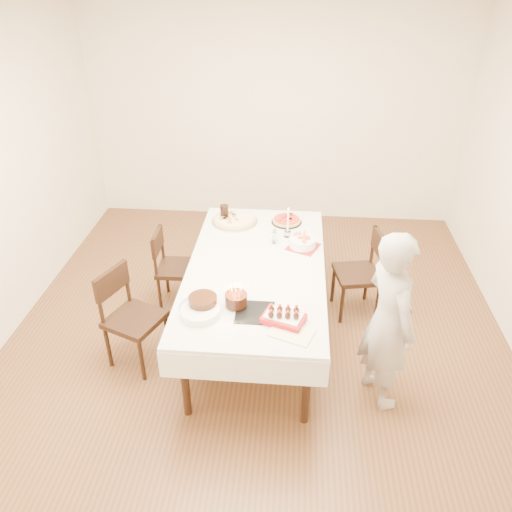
# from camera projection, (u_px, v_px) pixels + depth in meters

# --- Properties ---
(floor) EXTENTS (5.00, 5.00, 0.00)m
(floor) POSITION_uv_depth(u_px,v_px,m) (257.00, 337.00, 4.54)
(floor) COLOR #51341B
(floor) RESTS_ON ground
(wall_back) EXTENTS (4.50, 0.04, 2.70)m
(wall_back) POSITION_uv_depth(u_px,v_px,m) (274.00, 113.00, 5.96)
(wall_back) COLOR #F6E7CE
(wall_back) RESTS_ON floor
(ceiling) EXTENTS (5.00, 5.00, 0.00)m
(ceiling) POSITION_uv_depth(u_px,v_px,m) (258.00, 8.00, 3.13)
(ceiling) COLOR white
(ceiling) RESTS_ON wall_back
(dining_table) EXTENTS (1.14, 2.14, 0.75)m
(dining_table) POSITION_uv_depth(u_px,v_px,m) (256.00, 302.00, 4.37)
(dining_table) COLOR silver
(dining_table) RESTS_ON floor
(chair_right_savory) EXTENTS (0.51, 0.51, 0.84)m
(chair_right_savory) POSITION_uv_depth(u_px,v_px,m) (357.00, 274.00, 4.66)
(chair_right_savory) COLOR black
(chair_right_savory) RESTS_ON floor
(chair_left_savory) EXTENTS (0.41, 0.41, 0.79)m
(chair_left_savory) POSITION_uv_depth(u_px,v_px,m) (177.00, 268.00, 4.80)
(chair_left_savory) COLOR black
(chair_left_savory) RESTS_ON floor
(chair_left_dessert) EXTENTS (0.58, 0.58, 0.87)m
(chair_left_dessert) POSITION_uv_depth(u_px,v_px,m) (135.00, 319.00, 4.07)
(chair_left_dessert) COLOR black
(chair_left_dessert) RESTS_ON floor
(person) EXTENTS (0.53, 0.63, 1.45)m
(person) POSITION_uv_depth(u_px,v_px,m) (388.00, 321.00, 3.59)
(person) COLOR #9D9994
(person) RESTS_ON floor
(pizza_white) EXTENTS (0.56, 0.56, 0.04)m
(pizza_white) POSITION_uv_depth(u_px,v_px,m) (235.00, 220.00, 4.84)
(pizza_white) COLOR beige
(pizza_white) RESTS_ON dining_table
(pizza_pepperoni) EXTENTS (0.39, 0.39, 0.04)m
(pizza_pepperoni) POSITION_uv_depth(u_px,v_px,m) (287.00, 220.00, 4.84)
(pizza_pepperoni) COLOR red
(pizza_pepperoni) RESTS_ON dining_table
(red_placemat) EXTENTS (0.33, 0.33, 0.01)m
(red_placemat) POSITION_uv_depth(u_px,v_px,m) (303.00, 247.00, 4.45)
(red_placemat) COLOR #B21E1E
(red_placemat) RESTS_ON dining_table
(pasta_bowl) EXTENTS (0.24, 0.24, 0.08)m
(pasta_bowl) POSITION_uv_depth(u_px,v_px,m) (302.00, 242.00, 4.43)
(pasta_bowl) COLOR white
(pasta_bowl) RESTS_ON dining_table
(taper_candle) EXTENTS (0.08, 0.08, 0.30)m
(taper_candle) POSITION_uv_depth(u_px,v_px,m) (288.00, 222.00, 4.53)
(taper_candle) COLOR white
(taper_candle) RESTS_ON dining_table
(shaker_pair) EXTENTS (0.12, 0.12, 0.11)m
(shaker_pair) POSITION_uv_depth(u_px,v_px,m) (274.00, 238.00, 4.47)
(shaker_pair) COLOR white
(shaker_pair) RESTS_ON dining_table
(cola_glass) EXTENTS (0.10, 0.10, 0.15)m
(cola_glass) POSITION_uv_depth(u_px,v_px,m) (224.00, 212.00, 4.86)
(cola_glass) COLOR black
(cola_glass) RESTS_ON dining_table
(layer_cake) EXTENTS (0.29, 0.29, 0.11)m
(layer_cake) POSITION_uv_depth(u_px,v_px,m) (203.00, 303.00, 3.65)
(layer_cake) COLOR #351B0D
(layer_cake) RESTS_ON dining_table
(cake_board) EXTENTS (0.28, 0.28, 0.01)m
(cake_board) POSITION_uv_depth(u_px,v_px,m) (255.00, 313.00, 3.64)
(cake_board) COLOR black
(cake_board) RESTS_ON dining_table
(birthday_cake) EXTENTS (0.17, 0.17, 0.16)m
(birthday_cake) POSITION_uv_depth(u_px,v_px,m) (236.00, 296.00, 3.66)
(birthday_cake) COLOR #371B0F
(birthday_cake) RESTS_ON dining_table
(strawberry_box) EXTENTS (0.34, 0.28, 0.07)m
(strawberry_box) POSITION_uv_depth(u_px,v_px,m) (284.00, 317.00, 3.53)
(strawberry_box) COLOR #A71317
(strawberry_box) RESTS_ON dining_table
(box_lid) EXTENTS (0.34, 0.29, 0.02)m
(box_lid) POSITION_uv_depth(u_px,v_px,m) (291.00, 334.00, 3.44)
(box_lid) COLOR beige
(box_lid) RESTS_ON dining_table
(plate_stack) EXTENTS (0.34, 0.34, 0.06)m
(plate_stack) POSITION_uv_depth(u_px,v_px,m) (200.00, 312.00, 3.60)
(plate_stack) COLOR white
(plate_stack) RESTS_ON dining_table
(china_plate) EXTENTS (0.32, 0.32, 0.01)m
(china_plate) POSITION_uv_depth(u_px,v_px,m) (197.00, 306.00, 3.70)
(china_plate) COLOR white
(china_plate) RESTS_ON dining_table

